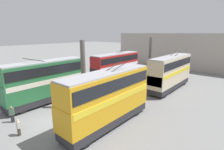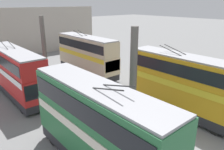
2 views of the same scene
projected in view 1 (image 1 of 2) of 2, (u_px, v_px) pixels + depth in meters
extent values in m
plane|color=slate|center=(50.00, 121.00, 17.94)|extent=(240.00, 240.00, 0.00)
cube|color=#A8A093|center=(179.00, 51.00, 42.98)|extent=(0.50, 36.00, 8.74)
cylinder|color=#605B56|center=(83.00, 75.00, 20.43)|extent=(0.56, 0.56, 8.06)
cube|color=#333338|center=(85.00, 107.00, 21.37)|extent=(1.01, 1.01, 0.08)
cylinder|color=#605B56|center=(150.00, 60.00, 32.20)|extent=(0.56, 0.56, 8.06)
cube|color=#333338|center=(149.00, 80.00, 33.14)|extent=(1.01, 1.01, 0.08)
cylinder|color=black|center=(86.00, 141.00, 13.72)|extent=(1.06, 0.30, 1.06)
cylinder|color=black|center=(70.00, 132.00, 15.04)|extent=(1.06, 0.30, 1.06)
cylinder|color=black|center=(137.00, 110.00, 19.16)|extent=(1.06, 0.30, 1.06)
cylinder|color=black|center=(122.00, 105.00, 20.49)|extent=(1.06, 0.30, 1.06)
cube|color=#28282D|center=(108.00, 118.00, 17.14)|extent=(10.16, 2.45, 0.79)
cube|color=gold|center=(108.00, 104.00, 16.79)|extent=(10.37, 2.50, 2.22)
cube|color=yellow|center=(108.00, 95.00, 16.59)|extent=(10.05, 2.54, 0.55)
cube|color=gold|center=(108.00, 83.00, 16.30)|extent=(10.26, 2.42, 1.93)
cube|color=black|center=(108.00, 82.00, 16.28)|extent=(9.95, 2.51, 1.06)
cube|color=#9E9EA3|center=(108.00, 72.00, 16.06)|extent=(10.16, 2.25, 0.14)
cube|color=black|center=(62.00, 122.00, 12.95)|extent=(0.12, 2.30, 1.42)
cylinder|color=#282828|center=(119.00, 67.00, 16.71)|extent=(2.35, 0.07, 0.65)
cylinder|color=#282828|center=(114.00, 66.00, 17.15)|extent=(2.35, 0.07, 0.65)
cylinder|color=black|center=(165.00, 94.00, 24.47)|extent=(1.07, 0.30, 1.07)
cylinder|color=black|center=(151.00, 90.00, 25.80)|extent=(1.07, 0.30, 1.07)
cylinder|color=black|center=(184.00, 82.00, 30.39)|extent=(1.07, 0.30, 1.07)
cylinder|color=black|center=(173.00, 80.00, 31.72)|extent=(1.07, 0.30, 1.07)
cube|color=#28282D|center=(169.00, 85.00, 28.13)|extent=(10.79, 2.45, 0.79)
cube|color=beige|center=(170.00, 76.00, 27.79)|extent=(11.01, 2.50, 2.15)
cube|color=yellow|center=(171.00, 71.00, 27.60)|extent=(10.68, 2.54, 0.55)
cube|color=beige|center=(171.00, 63.00, 27.31)|extent=(10.90, 2.42, 1.93)
cube|color=black|center=(171.00, 63.00, 27.29)|extent=(10.57, 2.51, 1.06)
cube|color=#9E9EA3|center=(172.00, 57.00, 27.06)|extent=(10.79, 2.25, 0.14)
cube|color=black|center=(154.00, 82.00, 23.71)|extent=(0.12, 2.30, 1.37)
cylinder|color=#282828|center=(177.00, 54.00, 27.78)|extent=(2.35, 0.07, 0.65)
cylinder|color=#282828|center=(173.00, 53.00, 28.22)|extent=(2.35, 0.07, 0.65)
cylinder|color=black|center=(77.00, 92.00, 25.14)|extent=(0.99, 0.30, 0.99)
cylinder|color=black|center=(68.00, 89.00, 26.47)|extent=(0.99, 0.30, 0.99)
cylinder|color=black|center=(22.00, 109.00, 19.52)|extent=(0.99, 0.30, 0.99)
cylinder|color=black|center=(15.00, 104.00, 20.84)|extent=(0.99, 0.30, 0.99)
cube|color=#28282D|center=(48.00, 97.00, 22.88)|extent=(10.40, 2.45, 0.77)
cube|color=#286B3D|center=(47.00, 86.00, 22.53)|extent=(10.61, 2.50, 2.24)
cube|color=silver|center=(46.00, 79.00, 22.33)|extent=(10.30, 2.54, 0.55)
cube|color=#286B3D|center=(45.00, 70.00, 22.03)|extent=(10.51, 2.42, 1.98)
cube|color=black|center=(45.00, 69.00, 22.01)|extent=(10.19, 2.51, 1.09)
cube|color=#9E9EA3|center=(45.00, 61.00, 21.78)|extent=(10.40, 2.25, 0.14)
cube|color=black|center=(79.00, 77.00, 26.35)|extent=(0.12, 2.30, 1.43)
cylinder|color=#282828|center=(35.00, 60.00, 20.50)|extent=(2.35, 0.07, 0.65)
cylinder|color=#282828|center=(33.00, 60.00, 20.94)|extent=(2.35, 0.07, 0.65)
cylinder|color=black|center=(105.00, 83.00, 29.63)|extent=(0.97, 0.30, 0.97)
cylinder|color=black|center=(97.00, 81.00, 30.95)|extent=(0.97, 0.30, 0.97)
cylinder|color=black|center=(132.00, 75.00, 35.71)|extent=(0.97, 0.30, 0.97)
cylinder|color=black|center=(124.00, 73.00, 37.03)|extent=(0.97, 0.30, 0.97)
cube|color=#28282D|center=(116.00, 77.00, 33.37)|extent=(11.00, 2.45, 0.77)
cube|color=red|center=(116.00, 69.00, 33.02)|extent=(11.22, 2.50, 2.17)
cube|color=white|center=(116.00, 65.00, 32.83)|extent=(10.89, 2.54, 0.55)
cube|color=red|center=(116.00, 59.00, 32.56)|extent=(11.11, 2.42, 1.77)
cube|color=black|center=(116.00, 58.00, 32.54)|extent=(10.78, 2.51, 0.97)
cube|color=#9E9EA3|center=(116.00, 54.00, 32.33)|extent=(11.00, 2.25, 0.14)
cube|color=black|center=(95.00, 73.00, 28.87)|extent=(0.12, 2.30, 1.39)
cylinder|color=#282828|center=(122.00, 51.00, 33.06)|extent=(2.35, 0.07, 0.65)
cylinder|color=#282828|center=(119.00, 51.00, 33.51)|extent=(2.35, 0.07, 0.65)
cube|color=#473D33|center=(115.00, 92.00, 25.42)|extent=(0.32, 0.36, 0.76)
cube|color=#934C42|center=(115.00, 88.00, 25.25)|extent=(0.42, 0.48, 0.66)
sphere|color=tan|center=(115.00, 85.00, 25.15)|extent=(0.21, 0.21, 0.21)
cube|color=#2D2D33|center=(13.00, 119.00, 17.62)|extent=(0.36, 0.33, 0.80)
cube|color=#4C7051|center=(12.00, 112.00, 17.45)|extent=(0.48, 0.43, 0.69)
sphere|color=#A37A5B|center=(11.00, 107.00, 17.34)|extent=(0.23, 0.23, 0.23)
cube|color=#473D33|center=(19.00, 132.00, 15.36)|extent=(0.21, 0.31, 0.71)
cube|color=beige|center=(18.00, 125.00, 15.20)|extent=(0.26, 0.43, 0.62)
sphere|color=beige|center=(18.00, 120.00, 15.11)|extent=(0.20, 0.20, 0.20)
cylinder|color=#424C56|center=(155.00, 82.00, 30.32)|extent=(0.56, 0.56, 0.89)
cylinder|color=#424C56|center=(155.00, 82.00, 30.32)|extent=(0.58, 0.58, 0.04)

